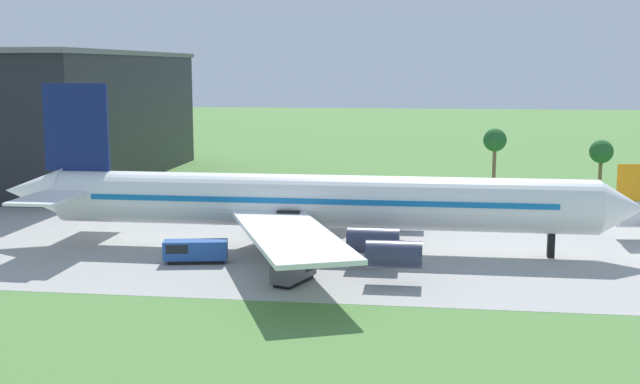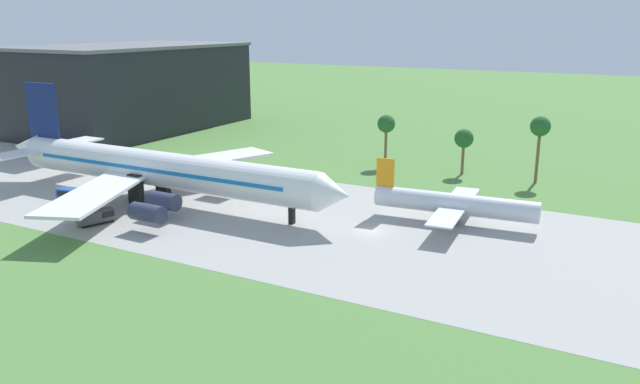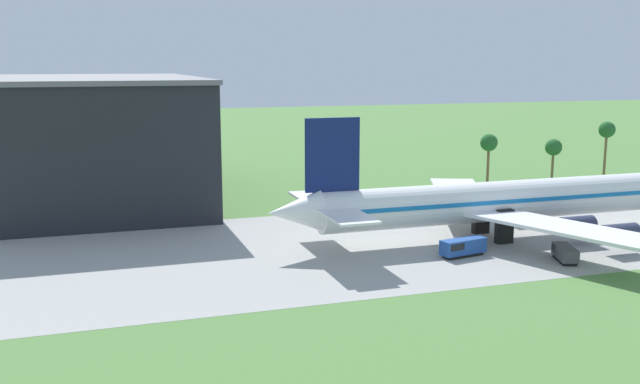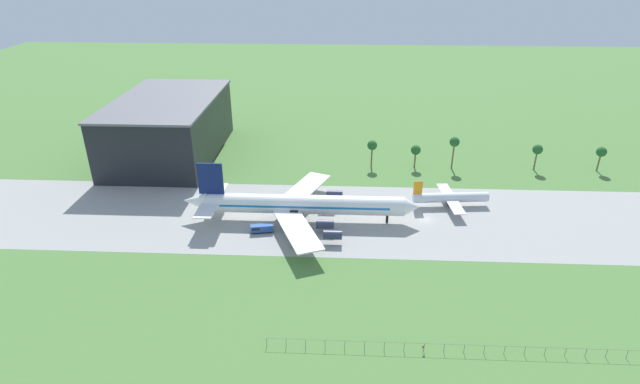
{
  "view_description": "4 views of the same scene",
  "coord_description": "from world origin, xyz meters",
  "px_view_note": "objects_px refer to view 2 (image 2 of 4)",
  "views": [
    {
      "loc": [
        -24.51,
        -86.93,
        19.81
      ],
      "look_at": [
        -36.08,
        -2.32,
        6.43
      ],
      "focal_mm": 45.0,
      "sensor_mm": 36.0,
      "label": 1
    },
    {
      "loc": [
        33.17,
        -76.35,
        28.66
      ],
      "look_at": [
        -6.96,
        -2.32,
        5.43
      ],
      "focal_mm": 35.0,
      "sensor_mm": 36.0,
      "label": 2
    },
    {
      "loc": [
        -93.98,
        -89.88,
        25.2
      ],
      "look_at": [
        -65.2,
        -2.32,
        8.29
      ],
      "focal_mm": 40.0,
      "sensor_mm": 36.0,
      "label": 3
    },
    {
      "loc": [
        -25.4,
        -132.32,
        73.54
      ],
      "look_at": [
        -31.9,
        5.0,
        6.0
      ],
      "focal_mm": 28.0,
      "sensor_mm": 36.0,
      "label": 4
    }
  ],
  "objects_px": {
    "baggage_tug": "(75,195)",
    "fuel_truck": "(97,217)",
    "regional_aircraft": "(454,204)",
    "terminal_building": "(131,87)",
    "jet_airliner": "(156,169)"
  },
  "relations": [
    {
      "from": "fuel_truck",
      "to": "terminal_building",
      "type": "relative_size",
      "value": 0.09
    },
    {
      "from": "terminal_building",
      "to": "baggage_tug",
      "type": "bearing_deg",
      "value": -52.71
    },
    {
      "from": "fuel_truck",
      "to": "terminal_building",
      "type": "distance_m",
      "value": 85.64
    },
    {
      "from": "baggage_tug",
      "to": "fuel_truck",
      "type": "xyz_separation_m",
      "value": [
        11.48,
        -5.98,
        -0.19
      ]
    },
    {
      "from": "baggage_tug",
      "to": "jet_airliner",
      "type": "bearing_deg",
      "value": 34.84
    },
    {
      "from": "jet_airliner",
      "to": "regional_aircraft",
      "type": "xyz_separation_m",
      "value": [
        46.26,
        11.61,
        -2.49
      ]
    },
    {
      "from": "regional_aircraft",
      "to": "baggage_tug",
      "type": "height_order",
      "value": "regional_aircraft"
    },
    {
      "from": "baggage_tug",
      "to": "fuel_truck",
      "type": "relative_size",
      "value": 1.19
    },
    {
      "from": "baggage_tug",
      "to": "terminal_building",
      "type": "relative_size",
      "value": 0.11
    },
    {
      "from": "regional_aircraft",
      "to": "fuel_truck",
      "type": "height_order",
      "value": "regional_aircraft"
    },
    {
      "from": "jet_airliner",
      "to": "terminal_building",
      "type": "height_order",
      "value": "terminal_building"
    },
    {
      "from": "jet_airliner",
      "to": "fuel_truck",
      "type": "xyz_separation_m",
      "value": [
        0.73,
        -13.47,
        -4.3
      ]
    },
    {
      "from": "baggage_tug",
      "to": "fuel_truck",
      "type": "distance_m",
      "value": 12.95
    },
    {
      "from": "jet_airliner",
      "to": "baggage_tug",
      "type": "bearing_deg",
      "value": -145.16
    },
    {
      "from": "jet_airliner",
      "to": "regional_aircraft",
      "type": "bearing_deg",
      "value": 14.09
    }
  ]
}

